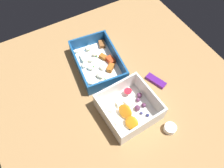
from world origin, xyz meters
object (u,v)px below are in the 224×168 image
pasta_container (97,63)px  paper_cup_liner (170,128)px  fruit_bowl (128,109)px  candy_bar (156,81)px

pasta_container → paper_cup_liner: pasta_container is taller
fruit_bowl → candy_bar: bearing=109.2°
pasta_container → candy_bar: size_ratio=3.23×
fruit_bowl → candy_bar: (-4.91, 14.07, -1.57)cm
pasta_container → paper_cup_liner: bearing=19.8°
fruit_bowl → candy_bar: size_ratio=2.38×
pasta_container → candy_bar: (15.88, 13.98, -1.06)cm
fruit_bowl → candy_bar: fruit_bowl is taller
fruit_bowl → paper_cup_liner: 13.48cm
pasta_container → candy_bar: bearing=47.8°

